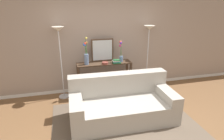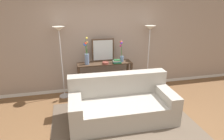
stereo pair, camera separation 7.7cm
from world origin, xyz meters
TOP-DOWN VIEW (x-y plane):
  - ground_plane at (0.00, 0.00)m, footprint 16.00×16.00m
  - back_wall at (0.00, 2.02)m, footprint 12.00×0.15m
  - area_rug at (0.08, 0.29)m, footprint 2.78×2.03m
  - couch at (0.08, 0.45)m, footprint 2.09×1.03m
  - console_table at (-0.01, 1.65)m, footprint 1.36×0.35m
  - floor_lamp_left at (-1.05, 1.71)m, footprint 0.28×0.28m
  - floor_lamp_right at (1.18, 1.71)m, footprint 0.28×0.28m
  - wall_mirror at (-0.02, 1.79)m, footprint 0.56×0.02m
  - vase_tall_flowers at (-0.46, 1.62)m, footprint 0.12×0.11m
  - vase_short_flowers at (0.42, 1.63)m, footprint 0.11×0.10m
  - fruit_bowl at (-0.01, 1.54)m, footprint 0.16×0.16m
  - book_stack at (0.27, 1.54)m, footprint 0.21×0.15m
  - book_row_under_console at (-0.44, 1.65)m, footprint 0.26×0.17m

SIDE VIEW (x-z plane):
  - ground_plane at x=0.00m, z-range -0.02..0.00m
  - area_rug at x=0.08m, z-range 0.00..0.01m
  - book_row_under_console at x=-0.44m, z-range 0.00..0.12m
  - couch at x=0.08m, z-range -0.13..0.75m
  - console_table at x=-0.01m, z-range 0.16..1.00m
  - fruit_bowl at x=-0.01m, z-range 0.84..0.89m
  - book_stack at x=0.27m, z-range 0.84..0.93m
  - vase_tall_flowers at x=-0.46m, z-range 0.72..1.39m
  - vase_short_flowers at x=0.42m, z-range 0.80..1.34m
  - wall_mirror at x=-0.02m, z-range 0.84..1.42m
  - floor_lamp_right at x=1.18m, z-range 0.49..2.20m
  - floor_lamp_left at x=-1.05m, z-range 0.50..2.25m
  - back_wall at x=0.00m, z-range 0.00..2.79m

